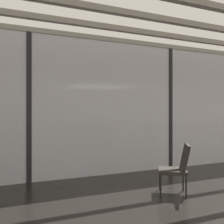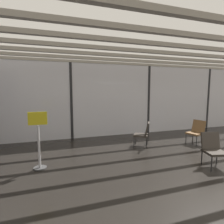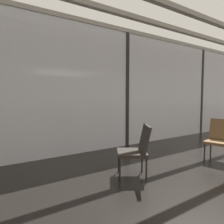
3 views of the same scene
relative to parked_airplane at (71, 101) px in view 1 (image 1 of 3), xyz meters
The scene contains 5 objects.
glass_curtain_wall 5.77m from the parked_airplane, 80.11° to the right, with size 14.00×0.08×3.07m, color silver.
window_mullion_0 6.22m from the parked_airplane, 113.86° to the right, with size 0.10×0.12×3.07m, color black.
window_mullion_1 5.77m from the parked_airplane, 80.11° to the right, with size 0.10×0.12×3.07m, color black.
parked_airplane is the anchor object (origin of this frame).
lounge_chair_0 7.68m from the parked_airplane, 91.72° to the right, with size 0.70×0.69×0.87m.
Camera 1 is at (-4.22, -0.50, 1.44)m, focal length 43.16 mm.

